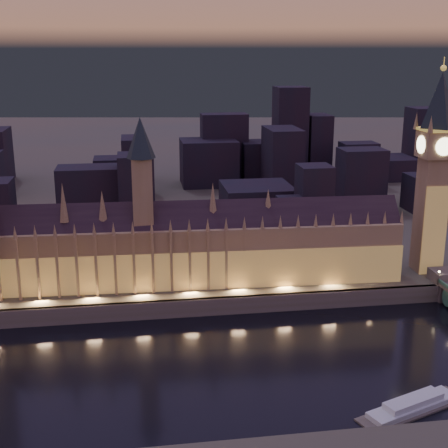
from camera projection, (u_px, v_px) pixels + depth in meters
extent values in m
plane|color=black|center=(232.00, 358.00, 240.08)|extent=(2000.00, 2000.00, 0.00)
cube|color=#3F4A41|center=(161.00, 146.00, 733.87)|extent=(2000.00, 960.00, 8.00)
cube|color=#534F3F|center=(218.00, 306.00, 278.01)|extent=(2000.00, 2.50, 8.00)
cube|color=olive|center=(188.00, 254.00, 291.51)|extent=(200.61, 27.47, 28.00)
cube|color=#B58B46|center=(190.00, 272.00, 283.12)|extent=(200.00, 0.50, 18.00)
cube|color=black|center=(187.00, 219.00, 286.90)|extent=(200.47, 23.73, 16.26)
cube|color=olive|center=(142.00, 193.00, 280.50)|extent=(9.00, 9.00, 32.00)
cone|color=#1C262C|center=(140.00, 138.00, 273.71)|extent=(13.00, 13.00, 18.00)
cube|color=olive|center=(18.00, 270.00, 270.69)|extent=(1.20, 1.20, 28.00)
cone|color=olive|center=(15.00, 232.00, 266.65)|extent=(2.00, 2.00, 6.00)
cube|color=olive|center=(38.00, 269.00, 271.89)|extent=(1.20, 1.20, 28.00)
cone|color=olive|center=(35.00, 231.00, 267.84)|extent=(2.00, 2.00, 6.00)
cube|color=olive|center=(57.00, 268.00, 273.08)|extent=(1.20, 1.20, 28.00)
cone|color=olive|center=(55.00, 231.00, 269.03)|extent=(2.00, 2.00, 6.00)
cube|color=olive|center=(77.00, 267.00, 274.27)|extent=(1.20, 1.20, 28.00)
cone|color=olive|center=(74.00, 230.00, 270.22)|extent=(2.00, 2.00, 6.00)
cube|color=olive|center=(96.00, 266.00, 275.46)|extent=(1.20, 1.20, 28.00)
cone|color=olive|center=(94.00, 229.00, 271.42)|extent=(2.00, 2.00, 6.00)
cube|color=olive|center=(115.00, 265.00, 276.66)|extent=(1.20, 1.20, 28.00)
cone|color=olive|center=(113.00, 228.00, 272.61)|extent=(2.00, 2.00, 6.00)
cube|color=olive|center=(134.00, 264.00, 277.85)|extent=(1.20, 1.20, 28.00)
cone|color=olive|center=(133.00, 227.00, 273.80)|extent=(2.00, 2.00, 6.00)
cube|color=olive|center=(153.00, 263.00, 279.04)|extent=(1.20, 1.20, 28.00)
cone|color=olive|center=(152.00, 227.00, 274.99)|extent=(2.00, 2.00, 6.00)
cube|color=olive|center=(171.00, 263.00, 280.23)|extent=(1.20, 1.20, 28.00)
cone|color=olive|center=(170.00, 226.00, 276.19)|extent=(2.00, 2.00, 6.00)
cube|color=olive|center=(190.00, 262.00, 281.43)|extent=(1.20, 1.20, 28.00)
cone|color=olive|center=(189.00, 225.00, 277.38)|extent=(2.00, 2.00, 6.00)
cube|color=olive|center=(208.00, 261.00, 282.62)|extent=(1.20, 1.20, 28.00)
cone|color=olive|center=(208.00, 224.00, 278.57)|extent=(2.00, 2.00, 6.00)
cube|color=olive|center=(226.00, 260.00, 283.81)|extent=(1.20, 1.20, 28.00)
cone|color=olive|center=(226.00, 224.00, 279.76)|extent=(2.00, 2.00, 6.00)
cube|color=olive|center=(244.00, 259.00, 285.00)|extent=(1.20, 1.20, 28.00)
cone|color=olive|center=(244.00, 223.00, 280.96)|extent=(2.00, 2.00, 6.00)
cube|color=olive|center=(262.00, 258.00, 286.20)|extent=(1.20, 1.20, 28.00)
cone|color=olive|center=(262.00, 222.00, 282.15)|extent=(2.00, 2.00, 6.00)
cube|color=olive|center=(280.00, 257.00, 287.39)|extent=(1.20, 1.20, 28.00)
cone|color=olive|center=(280.00, 221.00, 283.34)|extent=(2.00, 2.00, 6.00)
cube|color=olive|center=(297.00, 256.00, 288.58)|extent=(1.20, 1.20, 28.00)
cone|color=olive|center=(298.00, 221.00, 284.53)|extent=(2.00, 2.00, 6.00)
cube|color=olive|center=(315.00, 255.00, 289.77)|extent=(1.20, 1.20, 28.00)
cone|color=olive|center=(316.00, 220.00, 285.73)|extent=(2.00, 2.00, 6.00)
cube|color=olive|center=(332.00, 255.00, 290.97)|extent=(1.20, 1.20, 28.00)
cone|color=olive|center=(333.00, 219.00, 286.92)|extent=(2.00, 2.00, 6.00)
cube|color=olive|center=(349.00, 254.00, 292.16)|extent=(1.20, 1.20, 28.00)
cone|color=olive|center=(351.00, 219.00, 288.11)|extent=(2.00, 2.00, 6.00)
cube|color=olive|center=(366.00, 253.00, 293.35)|extent=(1.20, 1.20, 28.00)
cone|color=olive|center=(368.00, 218.00, 289.30)|extent=(2.00, 2.00, 6.00)
cube|color=olive|center=(383.00, 252.00, 294.54)|extent=(1.20, 1.20, 28.00)
cone|color=olive|center=(385.00, 217.00, 290.50)|extent=(2.00, 2.00, 6.00)
cube|color=olive|center=(400.00, 251.00, 295.74)|extent=(1.20, 1.20, 28.00)
cone|color=olive|center=(402.00, 216.00, 291.69)|extent=(2.00, 2.00, 6.00)
cone|color=olive|center=(63.00, 202.00, 276.31)|extent=(4.40, 4.40, 18.00)
cone|color=olive|center=(102.00, 205.00, 279.28)|extent=(4.40, 4.40, 14.00)
cone|color=olive|center=(213.00, 199.00, 286.17)|extent=(4.40, 4.40, 16.00)
cone|color=olive|center=(268.00, 202.00, 290.43)|extent=(4.40, 4.40, 12.00)
cube|color=olive|center=(430.00, 215.00, 304.67)|extent=(12.32, 12.32, 56.70)
cube|color=#B58B46|center=(435.00, 231.00, 300.49)|extent=(12.00, 0.50, 44.00)
cube|color=olive|center=(436.00, 144.00, 295.23)|extent=(15.00, 15.00, 12.74)
cube|color=#F2C64C|center=(438.00, 129.00, 293.34)|extent=(15.75, 15.75, 1.20)
cone|color=#1C262C|center=(441.00, 100.00, 289.64)|extent=(18.00, 18.00, 26.00)
sphere|color=#F2C64C|center=(444.00, 68.00, 285.70)|extent=(2.80, 2.80, 2.80)
cylinder|color=#F2C64C|center=(444.00, 62.00, 285.03)|extent=(0.40, 0.40, 5.00)
cylinder|color=#FFF2BF|center=(444.00, 147.00, 287.86)|extent=(8.40, 0.50, 8.40)
cylinder|color=#FFF2BF|center=(429.00, 142.00, 302.61)|extent=(8.40, 0.50, 8.40)
cylinder|color=#FFF2BF|center=(421.00, 145.00, 294.12)|extent=(0.50, 8.40, 8.40)
cone|color=olive|center=(431.00, 124.00, 284.21)|extent=(2.60, 2.60, 8.00)
cone|color=olive|center=(416.00, 121.00, 298.48)|extent=(2.60, 2.60, 8.00)
cone|color=olive|center=(446.00, 120.00, 300.63)|extent=(2.60, 2.60, 8.00)
cylinder|color=black|center=(439.00, 276.00, 289.55)|extent=(0.30, 0.30, 4.40)
sphere|color=#FFD88C|center=(439.00, 272.00, 288.93)|extent=(1.00, 1.00, 1.00)
cube|color=#534F3F|center=(413.00, 409.00, 205.21)|extent=(42.51, 23.86, 0.60)
cube|color=silver|center=(413.00, 407.00, 204.97)|extent=(34.98, 19.30, 2.40)
cube|color=silver|center=(413.00, 401.00, 204.37)|extent=(22.76, 13.36, 2.20)
cube|color=black|center=(294.00, 217.00, 367.51)|extent=(19.03, 19.80, 22.34)
cube|color=black|center=(314.00, 197.00, 378.20)|extent=(19.65, 20.18, 39.36)
cube|color=black|center=(253.00, 161.00, 515.97)|extent=(19.44, 30.73, 33.13)
cube|color=black|center=(224.00, 148.00, 515.64)|extent=(37.76, 19.44, 55.50)
cube|color=black|center=(135.00, 167.00, 464.77)|extent=(18.99, 34.57, 43.76)
cube|color=black|center=(137.00, 192.00, 376.30)|extent=(21.11, 25.14, 46.17)
cube|color=black|center=(90.00, 197.00, 384.51)|extent=(38.19, 23.57, 37.35)
cube|color=black|center=(386.00, 167.00, 530.35)|extent=(43.78, 39.06, 18.19)
cube|color=black|center=(209.00, 162.00, 503.01)|extent=(44.53, 36.65, 36.37)
cube|color=black|center=(119.00, 170.00, 513.93)|extent=(40.45, 27.15, 20.57)
cube|color=black|center=(282.00, 160.00, 476.21)|extent=(24.63, 41.01, 48.92)
cube|color=black|center=(257.00, 201.00, 407.54)|extent=(44.15, 42.43, 21.29)
cube|color=black|center=(361.00, 178.00, 429.81)|extent=(30.39, 22.61, 40.87)
cube|color=black|center=(358.00, 164.00, 500.87)|extent=(28.33, 19.81, 34.54)
cube|color=black|center=(428.00, 194.00, 419.93)|extent=(24.83, 31.49, 24.56)
cube|color=black|center=(317.00, 145.00, 535.34)|extent=(19.19, 29.53, 52.80)
cube|color=black|center=(290.00, 133.00, 527.12)|extent=(26.00, 26.00, 76.22)
cube|color=black|center=(422.00, 141.00, 546.83)|extent=(26.00, 26.00, 57.47)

